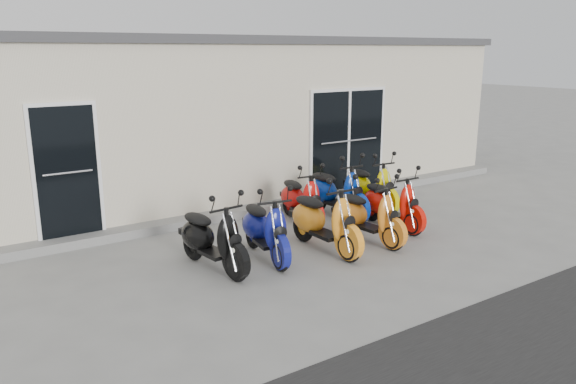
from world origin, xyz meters
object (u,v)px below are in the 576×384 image
scooter_front_orange_b (368,207)px  scooter_back_yellow (370,180)px  scooter_front_orange_a (324,211)px  scooter_back_blue (337,184)px  scooter_front_black (212,229)px  scooter_front_blue (265,220)px  scooter_back_red (301,192)px  scooter_front_red (392,196)px

scooter_front_orange_b → scooter_back_yellow: size_ratio=0.98×
scooter_back_yellow → scooter_front_orange_a: bearing=-144.6°
scooter_back_blue → scooter_front_black: bearing=-163.4°
scooter_front_blue → scooter_back_yellow: (3.15, 1.16, 0.00)m
scooter_front_black → scooter_back_yellow: size_ratio=1.01×
scooter_back_red → scooter_front_blue: bearing=-133.9°
scooter_front_orange_b → scooter_back_red: (-0.30, 1.47, -0.01)m
scooter_back_blue → scooter_back_yellow: 0.89m
scooter_back_blue → scooter_front_red: bearing=-72.0°
scooter_front_black → scooter_front_orange_a: (1.81, -0.27, 0.03)m
scooter_front_orange_a → scooter_front_orange_b: bearing=-4.9°
scooter_back_blue → scooter_back_yellow: scooter_back_blue is taller
scooter_front_orange_a → scooter_back_yellow: size_ratio=1.06×
scooter_front_orange_b → scooter_back_blue: 1.47m
scooter_front_blue → scooter_front_red: bearing=10.0°
scooter_front_red → scooter_back_red: bearing=135.9°
scooter_back_yellow → scooter_back_red: bearing=-177.8°
scooter_front_blue → scooter_back_blue: (2.27, 1.12, 0.03)m
scooter_front_red → scooter_back_blue: (-0.39, 1.06, 0.05)m
scooter_front_red → scooter_front_orange_b: bearing=-158.4°
scooter_front_red → scooter_front_blue: bearing=-178.6°
scooter_front_orange_a → scooter_back_blue: 1.88m
scooter_front_orange_a → scooter_back_yellow: bearing=30.9°
scooter_back_red → scooter_front_red: bearing=-36.5°
scooter_front_black → scooter_front_blue: scooter_front_black is taller
scooter_front_blue → scooter_front_orange_b: scooter_front_blue is taller
scooter_front_red → scooter_back_blue: scooter_back_blue is taller
scooter_front_orange_a → scooter_front_red: scooter_front_orange_a is taller
scooter_front_blue → scooter_front_orange_a: size_ratio=0.94×
scooter_front_blue → scooter_back_yellow: 3.36m
scooter_front_orange_b → scooter_back_blue: bearing=66.3°
scooter_front_orange_b → scooter_front_blue: bearing=165.9°
scooter_front_black → scooter_back_blue: 3.32m
scooter_back_red → scooter_back_yellow: scooter_back_yellow is taller
scooter_front_black → scooter_back_red: scooter_front_black is taller
scooter_front_black → scooter_back_yellow: bearing=8.1°
scooter_front_orange_a → scooter_back_blue: bearing=44.2°
scooter_front_orange_b → scooter_front_orange_a: bearing=171.0°
scooter_back_blue → scooter_front_blue: bearing=-156.2°
scooter_front_black → scooter_front_blue: (0.87, -0.04, -0.01)m
scooter_front_blue → scooter_back_blue: 2.53m
scooter_front_orange_a → scooter_front_red: 1.74m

